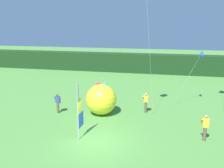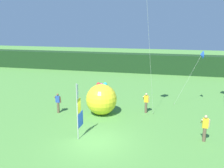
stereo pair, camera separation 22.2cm
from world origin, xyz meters
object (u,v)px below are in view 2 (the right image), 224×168
(person_near_banner, at_px, (205,127))
(kite_blue_delta_2, at_px, (201,55))
(banner_flag, at_px, (79,112))
(person_far_left, at_px, (146,102))
(person_mid_field, at_px, (58,102))
(inflatable_balloon, at_px, (101,99))

(person_near_banner, xyz_separation_m, kite_blue_delta_2, (0.23, 7.62, 3.73))
(kite_blue_delta_2, bearing_deg, banner_flag, -132.74)
(person_far_left, bearing_deg, kite_blue_delta_2, 35.23)
(person_near_banner, bearing_deg, person_mid_field, 166.67)
(person_mid_field, distance_m, inflatable_balloon, 3.73)
(inflatable_balloon, bearing_deg, banner_flag, -92.79)
(person_far_left, relative_size, inflatable_balloon, 0.66)
(person_near_banner, relative_size, inflatable_balloon, 0.68)
(banner_flag, bearing_deg, person_near_banner, 9.35)
(person_near_banner, height_order, person_far_left, person_near_banner)
(banner_flag, distance_m, person_mid_field, 5.39)
(person_far_left, height_order, inflatable_balloon, inflatable_balloon)
(person_mid_field, xyz_separation_m, person_far_left, (7.25, 1.75, 0.02))
(banner_flag, bearing_deg, person_mid_field, 130.42)
(banner_flag, bearing_deg, kite_blue_delta_2, 47.26)
(person_mid_field, bearing_deg, inflatable_balloon, 8.41)
(inflatable_balloon, distance_m, kite_blue_delta_2, 9.75)
(banner_flag, height_order, kite_blue_delta_2, kite_blue_delta_2)
(person_near_banner, relative_size, person_mid_field, 1.05)
(inflatable_balloon, height_order, kite_blue_delta_2, kite_blue_delta_2)
(person_near_banner, bearing_deg, kite_blue_delta_2, 88.30)
(person_near_banner, relative_size, person_far_left, 1.03)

